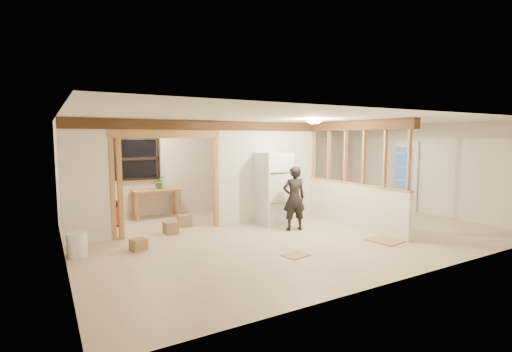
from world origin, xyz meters
TOP-DOWN VIEW (x-y plane):
  - floor at (0.00, 0.00)m, footprint 9.00×6.50m
  - ceiling at (0.00, 0.00)m, footprint 9.00×6.50m
  - wall_back at (0.00, 3.25)m, footprint 9.00×0.01m
  - wall_front at (0.00, -3.25)m, footprint 9.00×0.01m
  - wall_left at (-4.50, 0.00)m, footprint 0.01×6.50m
  - wall_right at (4.50, 0.00)m, footprint 0.01×6.50m
  - partition_left_stub at (-4.05, 1.20)m, footprint 0.90×0.12m
  - partition_center at (0.20, 1.20)m, footprint 2.80×0.12m
  - doorway_frame at (-2.40, 1.20)m, footprint 2.46×0.14m
  - header_beam_back at (-1.00, 1.20)m, footprint 7.00×0.18m
  - header_beam_right at (1.60, -0.40)m, footprint 0.18×3.30m
  - pony_wall at (1.60, -0.40)m, footprint 0.12×3.20m
  - stud_partition at (1.60, -0.40)m, footprint 0.14×3.20m
  - window_back at (-2.60, 3.17)m, footprint 1.12×0.10m
  - french_door at (4.42, 0.40)m, footprint 0.12×0.86m
  - ceiling_dome_main at (0.30, -0.50)m, footprint 0.36×0.36m
  - ceiling_dome_util at (-2.50, 2.30)m, footprint 0.32×0.32m
  - hanging_bulb at (-2.00, 1.60)m, footprint 0.07×0.07m
  - refrigerator at (0.11, 0.79)m, footprint 0.72×0.70m
  - woman at (0.15, -0.00)m, footprint 0.61×0.48m
  - work_table at (-2.21, 2.90)m, footprint 1.20×0.60m
  - potted_plant at (-2.11, 2.90)m, footprint 0.36×0.33m
  - shop_vac at (-3.35, 2.47)m, footprint 0.55×0.55m
  - bookshelf at (2.70, 3.05)m, footprint 0.79×0.26m
  - bucket at (-4.30, 0.35)m, footprint 0.44×0.44m
  - box_util_a at (-1.89, 1.61)m, footprint 0.32×0.28m
  - box_util_b at (-2.38, 1.10)m, footprint 0.30×0.30m
  - box_front at (-3.28, 0.19)m, footprint 0.33×0.30m
  - floor_panel_near at (1.26, -1.68)m, footprint 0.72×0.72m
  - floor_panel_far at (-0.91, -1.54)m, footprint 0.50×0.43m

SIDE VIEW (x-z plane):
  - floor at x=0.00m, z-range -0.01..0.00m
  - floor_panel_far at x=-0.91m, z-range 0.00..0.01m
  - floor_panel_near at x=1.26m, z-range 0.00..0.02m
  - box_front at x=-3.28m, z-range 0.00..0.22m
  - box_util_b at x=-2.38m, z-range 0.00..0.27m
  - box_util_a at x=-1.89m, z-range 0.00..0.27m
  - bucket at x=-4.30m, z-range 0.00..0.43m
  - shop_vac at x=-3.35m, z-range 0.00..0.59m
  - work_table at x=-2.21m, z-range 0.00..0.76m
  - pony_wall at x=1.60m, z-range 0.00..1.00m
  - woman at x=0.15m, z-range 0.00..1.47m
  - bookshelf at x=2.70m, z-range 0.00..1.59m
  - refrigerator at x=0.11m, z-range 0.00..1.74m
  - potted_plant at x=-2.11m, z-range 0.76..1.09m
  - french_door at x=4.42m, z-range 0.00..2.00m
  - doorway_frame at x=-2.40m, z-range 0.00..2.20m
  - wall_back at x=0.00m, z-range 0.00..2.50m
  - wall_front at x=0.00m, z-range 0.00..2.50m
  - wall_left at x=-4.50m, z-range 0.00..2.50m
  - wall_right at x=4.50m, z-range 0.00..2.50m
  - partition_left_stub at x=-4.05m, z-range 0.00..2.50m
  - partition_center at x=0.20m, z-range 0.00..2.50m
  - window_back at x=-2.60m, z-range 1.00..2.10m
  - stud_partition at x=1.60m, z-range 1.00..2.32m
  - hanging_bulb at x=-2.00m, z-range 2.15..2.22m
  - header_beam_back at x=-1.00m, z-range 2.27..2.49m
  - header_beam_right at x=1.60m, z-range 2.27..2.49m
  - ceiling_dome_main at x=0.30m, z-range 2.40..2.56m
  - ceiling_dome_util at x=-2.50m, z-range 2.41..2.55m
  - ceiling at x=0.00m, z-range 2.50..2.50m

